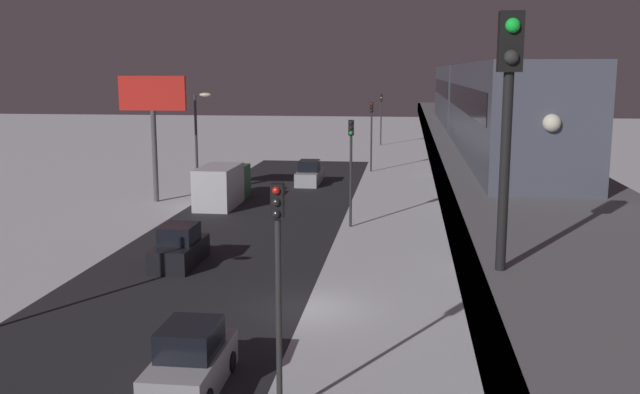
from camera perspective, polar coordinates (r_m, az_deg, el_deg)
ground_plane at (r=28.29m, az=-1.13°, el=-8.95°), size 240.00×240.00×0.00m
avenue_asphalt at (r=29.55m, az=-11.96°, el=-8.33°), size 11.00×92.34×0.01m
elevated_railway at (r=26.98m, az=14.19°, el=1.38°), size 5.00×92.34×6.11m
subway_train at (r=36.46m, az=12.62°, el=7.74°), size 2.94×36.87×3.40m
rail_signal at (r=11.26m, az=14.88°, el=7.77°), size 0.36×0.41×4.00m
sedan_silver at (r=21.68m, az=-10.34°, el=-13.00°), size 1.91×4.26×1.97m
sedan_black at (r=34.90m, az=-11.21°, el=-4.09°), size 1.80×4.22×1.97m
sedan_silver_2 at (r=58.63m, az=-0.88°, el=1.82°), size 1.80×4.54×1.97m
delivery_van at (r=50.16m, az=-7.83°, el=0.95°), size 2.40×7.40×2.80m
traffic_light_near at (r=18.54m, az=-3.38°, el=-5.67°), size 0.32×0.44×6.40m
traffic_light_mid at (r=42.01m, az=2.50°, el=3.20°), size 0.32×0.44×6.40m
traffic_light_far at (r=65.88m, az=4.15°, el=5.68°), size 0.32×0.44×6.40m
traffic_light_distant at (r=89.84m, az=4.93°, el=6.84°), size 0.32×0.44×6.40m
commercial_billboard at (r=51.52m, az=-13.29°, el=7.15°), size 4.80×0.36×8.90m
street_lamp_far at (r=53.91m, az=-9.71°, el=5.25°), size 1.35×0.44×7.65m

